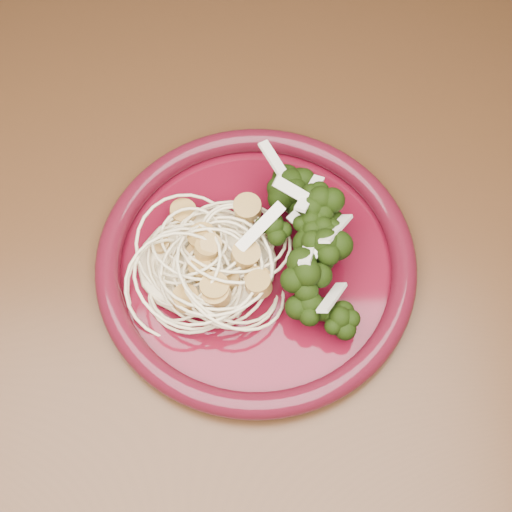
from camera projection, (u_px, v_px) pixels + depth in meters
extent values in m
plane|color=brown|center=(266.00, 470.00, 1.25)|extent=(3.50, 3.50, 0.00)
cube|color=#472814|center=(278.00, 306.00, 0.60)|extent=(1.20, 0.80, 0.04)
cylinder|color=#4C0815|center=(256.00, 265.00, 0.59)|extent=(0.26, 0.26, 0.01)
torus|color=#4C0F1A|center=(256.00, 261.00, 0.59)|extent=(0.27, 0.27, 0.02)
ellipsoid|color=beige|center=(207.00, 258.00, 0.58)|extent=(0.12, 0.10, 0.03)
ellipsoid|color=black|center=(317.00, 249.00, 0.57)|extent=(0.08, 0.14, 0.05)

